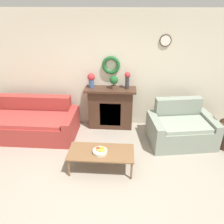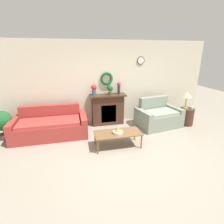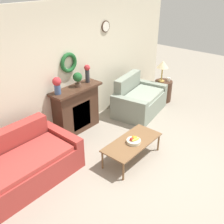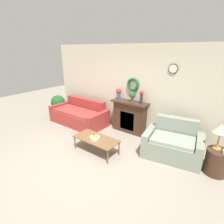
# 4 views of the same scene
# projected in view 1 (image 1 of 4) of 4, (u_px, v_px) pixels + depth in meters

# --- Properties ---
(ground_plane) EXTENTS (16.00, 16.00, 0.00)m
(ground_plane) POSITION_uv_depth(u_px,v_px,m) (106.00, 196.00, 3.55)
(ground_plane) COLOR gray
(wall_back) EXTENTS (6.80, 0.14, 2.70)m
(wall_back) POSITION_uv_depth(u_px,v_px,m) (115.00, 72.00, 5.05)
(wall_back) COLOR beige
(wall_back) RESTS_ON ground_plane
(fireplace) EXTENTS (1.18, 0.41, 1.02)m
(fireplace) POSITION_uv_depth(u_px,v_px,m) (111.00, 108.00, 5.26)
(fireplace) COLOR #42281C
(fireplace) RESTS_ON ground_plane
(couch_left) EXTENTS (2.07, 0.99, 0.84)m
(couch_left) POSITION_uv_depth(u_px,v_px,m) (31.00, 123.00, 5.04)
(couch_left) COLOR #9E332D
(couch_left) RESTS_ON ground_plane
(loveseat_right) EXTENTS (1.49, 1.11, 0.91)m
(loveseat_right) POSITION_uv_depth(u_px,v_px,m) (181.00, 129.00, 4.78)
(loveseat_right) COLOR gray
(loveseat_right) RESTS_ON ground_plane
(coffee_table) EXTENTS (1.19, 0.55, 0.39)m
(coffee_table) POSITION_uv_depth(u_px,v_px,m) (101.00, 153.00, 3.97)
(coffee_table) COLOR brown
(coffee_table) RESTS_ON ground_plane
(fruit_bowl) EXTENTS (0.26, 0.26, 0.12)m
(fruit_bowl) POSITION_uv_depth(u_px,v_px,m) (100.00, 151.00, 3.90)
(fruit_bowl) COLOR beige
(fruit_bowl) RESTS_ON coffee_table
(vase_on_mantel_left) EXTENTS (0.17, 0.17, 0.35)m
(vase_on_mantel_left) POSITION_uv_depth(u_px,v_px,m) (91.00, 79.00, 4.97)
(vase_on_mantel_left) COLOR #3D5684
(vase_on_mantel_left) RESTS_ON fireplace
(vase_on_mantel_right) EXTENTS (0.13, 0.13, 0.39)m
(vase_on_mantel_right) POSITION_uv_depth(u_px,v_px,m) (127.00, 79.00, 4.90)
(vase_on_mantel_right) COLOR #2D2D33
(vase_on_mantel_right) RESTS_ON fireplace
(potted_plant_on_mantel) EXTENTS (0.19, 0.19, 0.30)m
(potted_plant_on_mantel) POSITION_uv_depth(u_px,v_px,m) (114.00, 81.00, 4.93)
(potted_plant_on_mantel) COLOR brown
(potted_plant_on_mantel) RESTS_ON fireplace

